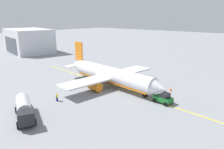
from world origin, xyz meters
TOP-DOWN VIEW (x-y plane):
  - ground_plane at (0.00, 0.00)m, footprint 400.00×400.00m
  - airplane at (-0.48, 0.04)m, footprint 32.22×27.07m
  - fuel_tanker at (0.16, -22.48)m, footprint 9.97×6.08m
  - pushback_tug at (14.61, -1.18)m, footprint 3.80×2.67m
  - refueling_worker at (-2.12, -14.48)m, footprint 0.63×0.61m
  - safety_cone_nose at (11.25, 5.30)m, footprint 0.61×0.61m
  - safety_cone_wingtip at (12.34, 6.50)m, footprint 0.63×0.63m
  - distant_hangar at (-64.87, 13.14)m, footprint 28.09×20.42m
  - taxi_line_marking at (0.00, 0.00)m, footprint 62.14×5.92m

SIDE VIEW (x-z plane):
  - ground_plane at x=0.00m, z-range 0.00..0.00m
  - taxi_line_marking at x=0.00m, z-range 0.00..0.01m
  - safety_cone_nose at x=11.25m, z-range 0.00..0.68m
  - safety_cone_wingtip at x=12.34m, z-range 0.00..0.70m
  - refueling_worker at x=-2.12m, z-range -0.03..1.68m
  - pushback_tug at x=14.61m, z-range -0.09..2.11m
  - fuel_tanker at x=0.16m, z-range 0.14..3.29m
  - airplane at x=-0.48m, z-range -2.18..7.57m
  - distant_hangar at x=-64.87m, z-range -0.01..10.83m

